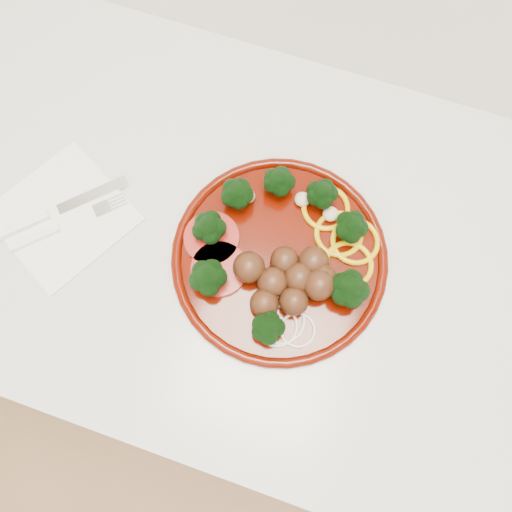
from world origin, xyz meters
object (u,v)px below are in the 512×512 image
(napkin, at_px, (63,216))
(fork, at_px, (49,232))
(plate, at_px, (281,256))
(knife, at_px, (45,215))

(napkin, height_order, fork, fork)
(napkin, relative_size, fork, 1.25)
(plate, height_order, napkin, plate)
(napkin, xyz_separation_m, fork, (-0.01, -0.03, 0.01))
(plate, relative_size, knife, 2.01)
(plate, relative_size, napkin, 1.80)
(knife, xyz_separation_m, fork, (0.02, -0.02, -0.00))
(plate, relative_size, fork, 2.25)
(plate, bearing_deg, knife, -171.83)
(napkin, xyz_separation_m, knife, (-0.02, -0.01, 0.01))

